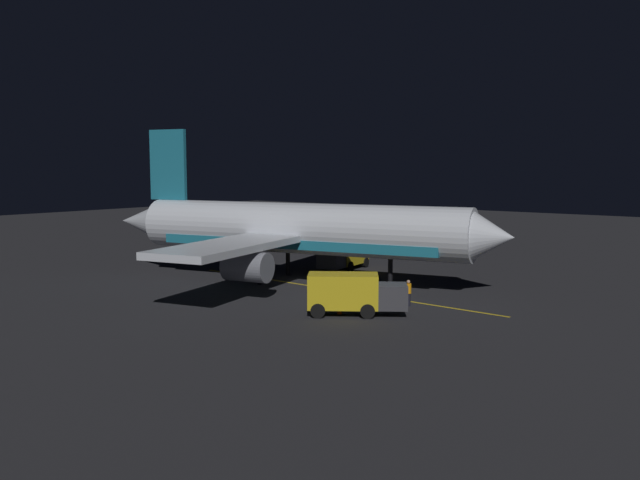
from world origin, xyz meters
TOP-DOWN VIEW (x-y plane):
  - ground_plane at (0.00, 0.00)m, footprint 180.00×180.00m
  - apron_guide_stripe at (1.09, 4.00)m, footprint 1.71×28.47m
  - airliner at (0.13, -0.57)m, footprint 30.42×34.51m
  - baggage_truck at (7.26, 10.21)m, footprint 5.20×6.18m
  - catering_truck at (-7.40, -0.96)m, footprint 6.29×2.88m
  - ground_crew_worker at (2.79, 11.59)m, footprint 0.40×0.40m
  - traffic_cone_near_left at (-3.00, 2.38)m, footprint 0.50×0.50m
  - traffic_cone_near_right at (7.64, 9.51)m, footprint 0.50×0.50m

SIDE VIEW (x-z plane):
  - ground_plane at x=0.00m, z-range -0.20..0.00m
  - apron_guide_stripe at x=1.09m, z-range 0.00..0.01m
  - traffic_cone_near_left at x=-3.00m, z-range -0.03..0.52m
  - traffic_cone_near_right at x=7.64m, z-range -0.03..0.52m
  - ground_crew_worker at x=2.79m, z-range 0.02..1.76m
  - catering_truck at x=-7.40m, z-range 0.03..2.55m
  - baggage_truck at x=7.26m, z-range 0.03..2.60m
  - airliner at x=0.13m, z-range -2.05..10.29m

